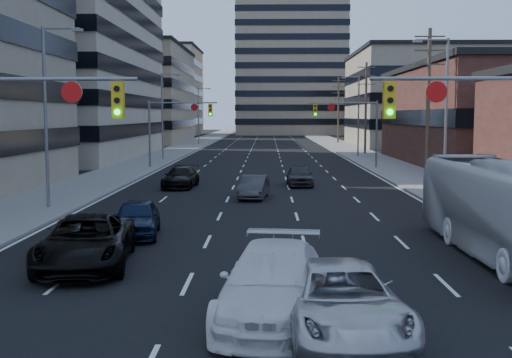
{
  "coord_description": "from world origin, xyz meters",
  "views": [
    {
      "loc": [
        0.44,
        -11.49,
        4.71
      ],
      "look_at": [
        -0.02,
        13.65,
        2.2
      ],
      "focal_mm": 45.0,
      "sensor_mm": 36.0,
      "label": 1
    }
  ],
  "objects": [
    {
      "name": "office_left_far",
      "position": [
        -24.0,
        100.0,
        8.0
      ],
      "size": [
        20.0,
        30.0,
        16.0
      ],
      "primitive_type": "cube",
      "color": "gray",
      "rests_on": "ground"
    },
    {
      "name": "apartment_tower",
      "position": [
        6.0,
        150.0,
        29.0
      ],
      "size": [
        26.0,
        26.0,
        58.0
      ],
      "primitive_type": "cube",
      "color": "gray",
      "rests_on": "ground"
    },
    {
      "name": "sedan_blue",
      "position": [
        -4.66,
        13.07,
        0.72
      ],
      "size": [
        2.19,
        4.41,
        1.45
      ],
      "primitive_type": "imported",
      "rotation": [
        0.0,
        0.0,
        0.12
      ],
      "color": "black",
      "rests_on": "ground"
    },
    {
      "name": "utility_pole_block",
      "position": [
        12.2,
        36.0,
        5.78
      ],
      "size": [
        2.2,
        0.28,
        11.0
      ],
      "color": "#4C3D2D",
      "rests_on": "ground"
    },
    {
      "name": "signal_near_left",
      "position": [
        -7.45,
        8.0,
        4.33
      ],
      "size": [
        6.59,
        0.33,
        6.0
      ],
      "color": "slate",
      "rests_on": "ground"
    },
    {
      "name": "utility_pole_midblock",
      "position": [
        12.2,
        66.0,
        5.78
      ],
      "size": [
        2.2,
        0.28,
        11.0
      ],
      "color": "#4C3D2D",
      "rests_on": "ground"
    },
    {
      "name": "black_pickup",
      "position": [
        -5.19,
        7.97,
        0.79
      ],
      "size": [
        3.32,
        6.0,
        1.59
      ],
      "primitive_type": "imported",
      "rotation": [
        0.0,
        0.0,
        0.12
      ],
      "color": "black",
      "rests_on": "ground"
    },
    {
      "name": "sedan_grey_right",
      "position": [
        2.57,
        31.1,
        0.7
      ],
      "size": [
        1.72,
        4.14,
        1.4
      ],
      "primitive_type": "imported",
      "rotation": [
        0.0,
        0.0,
        0.02
      ],
      "color": "#2E2E31",
      "rests_on": "ground"
    },
    {
      "name": "office_right_far",
      "position": [
        25.0,
        88.0,
        7.0
      ],
      "size": [
        22.0,
        28.0,
        14.0
      ],
      "primitive_type": "cube",
      "color": "gray",
      "rests_on": "ground"
    },
    {
      "name": "office_left_mid",
      "position": [
        -27.0,
        60.0,
        14.0
      ],
      "size": [
        26.0,
        34.0,
        28.0
      ],
      "primitive_type": "cube",
      "color": "#ADA089",
      "rests_on": "ground"
    },
    {
      "name": "signal_far_right",
      "position": [
        7.68,
        45.0,
        4.3
      ],
      "size": [
        6.09,
        0.33,
        6.0
      ],
      "color": "slate",
      "rests_on": "ground"
    },
    {
      "name": "streetlight_left_near",
      "position": [
        -10.34,
        20.0,
        5.05
      ],
      "size": [
        2.03,
        0.22,
        9.0
      ],
      "color": "slate",
      "rests_on": "ground"
    },
    {
      "name": "streetlight_right_near",
      "position": [
        10.34,
        25.0,
        5.05
      ],
      "size": [
        2.03,
        0.22,
        9.0
      ],
      "color": "slate",
      "rests_on": "ground"
    },
    {
      "name": "streetlight_right_far",
      "position": [
        10.34,
        60.0,
        5.05
      ],
      "size": [
        2.03,
        0.22,
        9.0
      ],
      "color": "slate",
      "rests_on": "ground"
    },
    {
      "name": "white_van",
      "position": [
        0.59,
        3.03,
        0.84
      ],
      "size": [
        2.93,
        5.97,
        1.67
      ],
      "primitive_type": "imported",
      "rotation": [
        0.0,
        0.0,
        -0.11
      ],
      "color": "silver",
      "rests_on": "ground"
    },
    {
      "name": "bg_block_right",
      "position": [
        32.0,
        130.0,
        6.0
      ],
      "size": [
        22.0,
        22.0,
        12.0
      ],
      "primitive_type": "cube",
      "color": "gray",
      "rests_on": "ground"
    },
    {
      "name": "bg_block_left",
      "position": [
        -28.0,
        140.0,
        10.0
      ],
      "size": [
        24.0,
        24.0,
        20.0
      ],
      "primitive_type": "cube",
      "color": "#ADA089",
      "rests_on": "ground"
    },
    {
      "name": "utility_pole_distant",
      "position": [
        12.2,
        96.0,
        5.78
      ],
      "size": [
        2.2,
        0.28,
        11.0
      ],
      "color": "#4C3D2D",
      "rests_on": "ground"
    },
    {
      "name": "streetlight_left_mid",
      "position": [
        -10.34,
        55.0,
        5.05
      ],
      "size": [
        2.03,
        0.22,
        9.0
      ],
      "color": "slate",
      "rests_on": "ground"
    },
    {
      "name": "signal_far_left",
      "position": [
        -7.68,
        45.0,
        4.3
      ],
      "size": [
        6.09,
        0.33,
        6.0
      ],
      "color": "slate",
      "rests_on": "ground"
    },
    {
      "name": "transit_bus",
      "position": [
        8.35,
        9.39,
        1.63
      ],
      "size": [
        2.87,
        11.76,
        3.27
      ],
      "primitive_type": "imported",
      "rotation": [
        0.0,
        0.0,
        0.01
      ],
      "color": "silver",
      "rests_on": "ground"
    },
    {
      "name": "sidewalk_right",
      "position": [
        11.5,
        130.0,
        0.07
      ],
      "size": [
        5.0,
        300.0,
        0.15
      ],
      "primitive_type": "cube",
      "color": "slate",
      "rests_on": "ground"
    },
    {
      "name": "silver_suv",
      "position": [
        2.0,
        1.97,
        0.75
      ],
      "size": [
        2.92,
        5.59,
        1.5
      ],
      "primitive_type": "imported",
      "rotation": [
        0.0,
        0.0,
        0.08
      ],
      "color": "#BABBC0",
      "rests_on": "ground"
    },
    {
      "name": "signal_near_right",
      "position": [
        7.45,
        8.0,
        4.33
      ],
      "size": [
        6.59,
        0.33,
        6.0
      ],
      "color": "slate",
      "rests_on": "ground"
    },
    {
      "name": "sidewalk_left",
      "position": [
        -11.5,
        130.0,
        0.07
      ],
      "size": [
        5.0,
        300.0,
        0.15
      ],
      "primitive_type": "cube",
      "color": "slate",
      "rests_on": "ground"
    },
    {
      "name": "sedan_black_far",
      "position": [
        -5.2,
        29.83,
        0.68
      ],
      "size": [
        2.16,
        4.79,
        1.36
      ],
      "primitive_type": "imported",
      "rotation": [
        0.0,
        0.0,
        -0.06
      ],
      "color": "black",
      "rests_on": "ground"
    },
    {
      "name": "streetlight_left_far",
      "position": [
        -10.34,
        90.0,
        5.05
      ],
      "size": [
        2.03,
        0.22,
        9.0
      ],
      "color": "slate",
      "rests_on": "ground"
    },
    {
      "name": "road_surface",
      "position": [
        0.0,
        130.0,
        0.01
      ],
      "size": [
        18.0,
        300.0,
        0.02
      ],
      "primitive_type": "cube",
      "color": "black",
      "rests_on": "ground"
    },
    {
      "name": "sedan_grey_center",
      "position": [
        -0.33,
        24.54,
        0.65
      ],
      "size": [
        1.83,
        4.1,
        1.31
      ],
      "primitive_type": "imported",
      "rotation": [
        0.0,
        0.0,
        -0.12
      ],
      "color": "#3A3A3C",
      "rests_on": "ground"
    }
  ]
}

